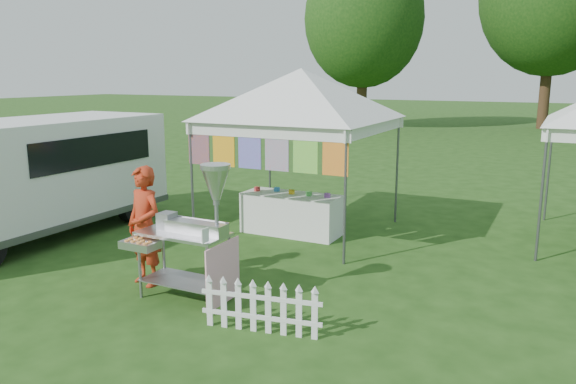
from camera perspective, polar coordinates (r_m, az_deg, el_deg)
The scene contains 8 objects.
ground at distance 7.77m, azimuth -10.04°, elevation -10.16°, with size 120.00×120.00×0.00m, color #204313.
canopy_main at distance 10.22m, azimuth 1.34°, elevation 12.40°, with size 4.24×4.24×3.45m.
tree_left at distance 31.63m, azimuth 7.71°, elevation 17.06°, with size 6.40×6.40×9.53m.
donut_cart at distance 7.18m, azimuth -9.48°, elevation -2.99°, with size 1.31×0.88×1.81m.
vendor at distance 8.00m, azimuth -14.36°, elevation -3.38°, with size 0.61×0.40×1.67m, color #B22F15.
cargo_van at distance 11.08m, azimuth -24.21°, elevation 1.68°, with size 2.10×5.09×2.10m.
picket_fence at distance 6.50m, azimuth -2.79°, elevation -11.74°, with size 1.42×0.28×0.56m.
display_table at distance 10.33m, azimuth 0.33°, elevation -2.24°, with size 1.80×0.70×0.75m, color white.
Camera 1 is at (4.37, -5.74, 2.88)m, focal length 35.00 mm.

